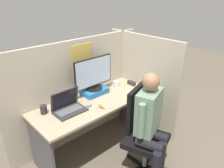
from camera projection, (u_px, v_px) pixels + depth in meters
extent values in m
plane|color=#665B4C|center=(112.00, 157.00, 2.89)|extent=(12.00, 12.00, 0.00)
cube|color=#B7AD99|center=(79.00, 91.00, 3.04)|extent=(2.15, 0.04, 1.46)
cube|color=gold|center=(82.00, 60.00, 2.88)|extent=(0.31, 0.01, 0.43)
cube|color=#B7AD99|center=(142.00, 83.00, 3.29)|extent=(0.04, 1.29, 1.46)
cube|color=tan|center=(95.00, 102.00, 2.82)|extent=(1.65, 0.66, 0.03)
cube|color=#4C4C51|center=(42.00, 153.00, 2.47)|extent=(0.03, 0.56, 0.68)
cube|color=#4C4C51|center=(135.00, 105.00, 3.45)|extent=(0.03, 0.56, 0.68)
cube|color=#236BAD|center=(94.00, 91.00, 3.00)|extent=(0.35, 0.24, 0.07)
cylinder|color=black|center=(94.00, 88.00, 2.98)|extent=(0.23, 0.23, 0.01)
cylinder|color=black|center=(94.00, 86.00, 2.97)|extent=(0.04, 0.04, 0.05)
cube|color=black|center=(93.00, 72.00, 2.88)|extent=(0.59, 0.02, 0.39)
cube|color=silver|center=(94.00, 72.00, 2.87)|extent=(0.57, 0.00, 0.37)
cube|color=#2D2D33|center=(70.00, 111.00, 2.56)|extent=(0.37, 0.24, 0.02)
cube|color=#5B5B60|center=(69.00, 110.00, 2.57)|extent=(0.31, 0.13, 0.00)
cube|color=#2D2D33|center=(65.00, 99.00, 2.58)|extent=(0.37, 0.05, 0.23)
cube|color=black|center=(65.00, 99.00, 2.57)|extent=(0.32, 0.04, 0.21)
ellipsoid|color=gray|center=(89.00, 105.00, 2.69)|extent=(0.08, 0.05, 0.03)
cube|color=#2D2D33|center=(132.00, 83.00, 3.26)|extent=(0.05, 0.13, 0.06)
cone|color=orange|center=(103.00, 107.00, 2.63)|extent=(0.04, 0.09, 0.04)
cylinder|color=green|center=(100.00, 105.00, 2.67)|extent=(0.02, 0.02, 0.02)
cylinder|color=black|center=(144.00, 167.00, 2.71)|extent=(0.10, 0.10, 0.04)
cube|color=black|center=(148.00, 160.00, 2.82)|extent=(0.28, 0.12, 0.04)
cube|color=black|center=(136.00, 161.00, 2.80)|extent=(0.04, 0.28, 0.04)
cube|color=black|center=(155.00, 168.00, 2.69)|extent=(0.19, 0.25, 0.04)
cylinder|color=gray|center=(145.00, 155.00, 2.63)|extent=(0.05, 0.05, 0.35)
cube|color=black|center=(146.00, 141.00, 2.54)|extent=(0.58, 0.58, 0.07)
cube|color=black|center=(136.00, 108.00, 2.63)|extent=(0.43, 0.18, 0.54)
cylinder|color=black|center=(149.00, 145.00, 2.34)|extent=(0.20, 0.32, 0.11)
cylinder|color=black|center=(155.00, 135.00, 2.49)|extent=(0.20, 0.32, 0.11)
cylinder|color=black|center=(161.00, 161.00, 2.47)|extent=(0.09, 0.09, 0.51)
cube|color=gray|center=(148.00, 112.00, 2.38)|extent=(0.39, 0.30, 0.50)
sphere|color=#9E704C|center=(151.00, 82.00, 2.23)|extent=(0.18, 0.18, 0.18)
cylinder|color=gray|center=(141.00, 121.00, 2.22)|extent=(0.07, 0.07, 0.40)
cylinder|color=gray|center=(155.00, 104.00, 2.54)|extent=(0.07, 0.07, 0.40)
cylinder|color=white|center=(116.00, 84.00, 3.21)|extent=(0.09, 0.09, 0.08)
cylinder|color=#28282D|center=(44.00, 110.00, 2.52)|extent=(0.08, 0.08, 0.10)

